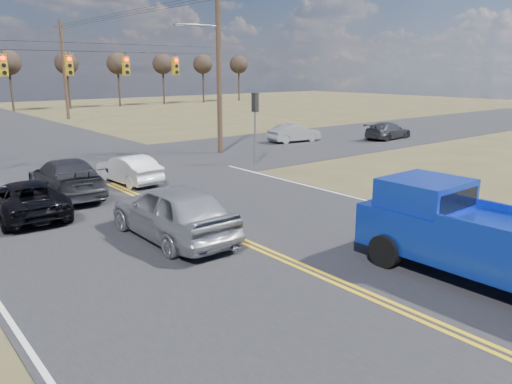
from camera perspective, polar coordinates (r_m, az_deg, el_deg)
ground at (r=12.65m, az=9.35°, el=-10.25°), size 160.00×160.00×0.00m
road_main at (r=20.31m, az=-12.06°, el=-1.08°), size 14.00×120.00×0.02m
road_cross at (r=27.53m, az=-19.66°, el=2.31°), size 120.00×12.00×0.02m
signal_gantry at (r=27.02m, az=-19.37°, el=12.97°), size 19.60×4.83×10.00m
utility_poles at (r=26.11m, az=-19.85°, el=13.29°), size 19.60×58.32×10.00m
treeline at (r=35.66m, az=-25.40°, el=13.50°), size 87.00×117.80×7.40m
pickup_truck at (r=13.55m, az=23.61°, el=-4.54°), size 2.56×6.21×2.32m
silver_suv at (r=15.55m, az=-9.50°, el=-2.18°), size 2.11×5.20×1.77m
black_suv at (r=19.50m, az=-24.87°, el=-0.69°), size 2.42×4.86×1.32m
white_car_queue at (r=23.71m, az=-14.36°, el=2.54°), size 1.71×4.05×1.30m
dgrey_car_queue at (r=21.99m, az=-20.87°, el=1.55°), size 2.62×5.57×1.57m
cross_car_east_near at (r=36.28m, az=4.41°, el=6.72°), size 1.82×4.05×1.29m
cross_car_east_far at (r=38.99m, az=14.86°, el=6.78°), size 2.06×4.44×1.26m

